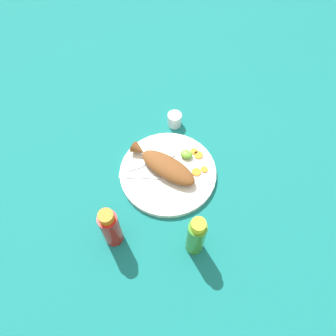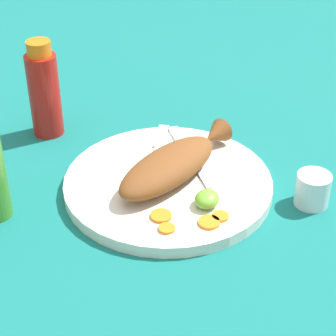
% 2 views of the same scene
% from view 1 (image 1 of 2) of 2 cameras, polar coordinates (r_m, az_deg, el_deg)
% --- Properties ---
extents(ground_plane, '(4.00, 4.00, 0.00)m').
position_cam_1_polar(ground_plane, '(1.07, 0.00, -1.07)').
color(ground_plane, '#146B66').
extents(main_plate, '(0.31, 0.31, 0.02)m').
position_cam_1_polar(main_plate, '(1.06, 0.00, -0.82)').
color(main_plate, silver).
rests_on(main_plate, ground_plane).
extents(fried_fish, '(0.24, 0.12, 0.04)m').
position_cam_1_polar(fried_fish, '(1.04, -0.49, 0.36)').
color(fried_fish, brown).
rests_on(fried_fish, main_plate).
extents(fork_near, '(0.18, 0.07, 0.00)m').
position_cam_1_polar(fork_near, '(1.04, -4.22, -1.55)').
color(fork_near, silver).
rests_on(fork_near, main_plate).
extents(fork_far, '(0.15, 0.13, 0.00)m').
position_cam_1_polar(fork_far, '(1.07, -4.13, 0.67)').
color(fork_far, silver).
rests_on(fork_far, main_plate).
extents(carrot_slice_near, '(0.02, 0.02, 0.00)m').
position_cam_1_polar(carrot_slice_near, '(1.06, 6.34, -0.26)').
color(carrot_slice_near, orange).
rests_on(carrot_slice_near, main_plate).
extents(carrot_slice_mid, '(0.03, 0.03, 0.00)m').
position_cam_1_polar(carrot_slice_mid, '(1.05, 4.95, -0.71)').
color(carrot_slice_mid, orange).
rests_on(carrot_slice_mid, main_plate).
extents(carrot_slice_far, '(0.03, 0.03, 0.00)m').
position_cam_1_polar(carrot_slice_far, '(1.09, 5.32, 2.26)').
color(carrot_slice_far, orange).
rests_on(carrot_slice_far, main_plate).
extents(carrot_slice_extra, '(0.02, 0.02, 0.00)m').
position_cam_1_polar(carrot_slice_extra, '(1.10, 4.56, 2.93)').
color(carrot_slice_extra, orange).
rests_on(carrot_slice_extra, main_plate).
extents(lime_wedge_main, '(0.04, 0.03, 0.02)m').
position_cam_1_polar(lime_wedge_main, '(1.08, 3.23, 2.38)').
color(lime_wedge_main, '#6BB233').
rests_on(lime_wedge_main, main_plate).
extents(hot_sauce_bottle_red, '(0.05, 0.05, 0.17)m').
position_cam_1_polar(hot_sauce_bottle_red, '(0.92, -9.97, -10.24)').
color(hot_sauce_bottle_red, '#B21914').
rests_on(hot_sauce_bottle_red, ground_plane).
extents(hot_sauce_bottle_green, '(0.05, 0.05, 0.18)m').
position_cam_1_polar(hot_sauce_bottle_green, '(0.89, 4.90, -11.80)').
color(hot_sauce_bottle_green, '#3D8428').
rests_on(hot_sauce_bottle_green, ground_plane).
extents(salt_cup, '(0.05, 0.05, 0.05)m').
position_cam_1_polar(salt_cup, '(1.17, 1.14, 8.33)').
color(salt_cup, silver).
rests_on(salt_cup, ground_plane).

